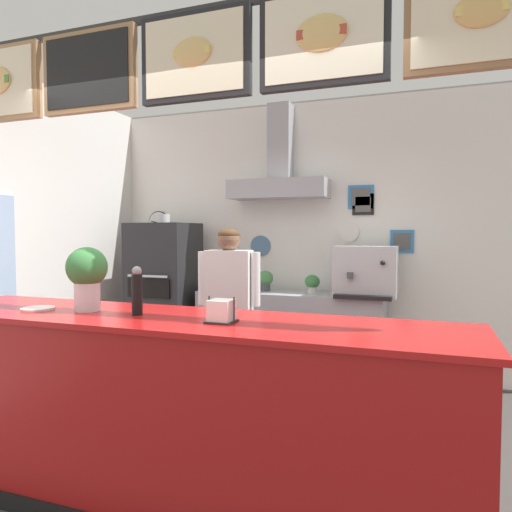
% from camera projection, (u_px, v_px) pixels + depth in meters
% --- Properties ---
extents(ground_plane, '(6.25, 6.25, 0.00)m').
position_uv_depth(ground_plane, '(193.00, 486.00, 2.84)').
color(ground_plane, '#3F3A38').
extents(back_wall_assembly, '(4.45, 2.67, 2.96)m').
position_uv_depth(back_wall_assembly, '(296.00, 227.00, 5.05)').
color(back_wall_assembly, gray).
rests_on(back_wall_assembly, ground_plane).
extents(service_counter, '(3.21, 0.72, 1.07)m').
position_uv_depth(service_counter, '(174.00, 412.00, 2.60)').
color(service_counter, maroon).
rests_on(service_counter, ground_plane).
extents(back_prep_counter, '(1.92, 0.55, 0.91)m').
position_uv_depth(back_prep_counter, '(290.00, 336.00, 4.90)').
color(back_prep_counter, '#A3A5AD').
rests_on(back_prep_counter, ground_plane).
extents(pizza_oven, '(0.67, 0.64, 1.74)m').
position_uv_depth(pizza_oven, '(164.00, 297.00, 5.22)').
color(pizza_oven, '#232326').
rests_on(pizza_oven, ground_plane).
extents(shop_worker, '(0.53, 0.27, 1.57)m').
position_uv_depth(shop_worker, '(229.00, 314.00, 3.94)').
color(shop_worker, '#232328').
rests_on(shop_worker, ground_plane).
extents(espresso_machine, '(0.59, 0.53, 0.49)m').
position_uv_depth(espresso_machine, '(366.00, 271.00, 4.57)').
color(espresso_machine, silver).
rests_on(espresso_machine, back_prep_counter).
extents(potted_rosemary, '(0.17, 0.17, 0.21)m').
position_uv_depth(potted_rosemary, '(265.00, 280.00, 5.00)').
color(potted_rosemary, '#4C4C51').
rests_on(potted_rosemary, back_prep_counter).
extents(potted_basil, '(0.19, 0.19, 0.21)m').
position_uv_depth(potted_basil, '(227.00, 279.00, 5.10)').
color(potted_basil, beige).
rests_on(potted_basil, back_prep_counter).
extents(potted_thyme, '(0.15, 0.15, 0.19)m').
position_uv_depth(potted_thyme, '(312.00, 283.00, 4.79)').
color(potted_thyme, beige).
rests_on(potted_thyme, back_prep_counter).
extents(napkin_holder, '(0.15, 0.14, 0.13)m').
position_uv_depth(napkin_holder, '(221.00, 312.00, 2.41)').
color(napkin_holder, '#262628').
rests_on(napkin_holder, service_counter).
extents(basil_vase, '(0.24, 0.24, 0.38)m').
position_uv_depth(basil_vase, '(87.00, 275.00, 2.76)').
color(basil_vase, silver).
rests_on(basil_vase, service_counter).
extents(condiment_plate, '(0.19, 0.19, 0.01)m').
position_uv_depth(condiment_plate, '(38.00, 309.00, 2.81)').
color(condiment_plate, white).
rests_on(condiment_plate, service_counter).
extents(pepper_grinder, '(0.06, 0.06, 0.27)m').
position_uv_depth(pepper_grinder, '(137.00, 291.00, 2.62)').
color(pepper_grinder, black).
rests_on(pepper_grinder, service_counter).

